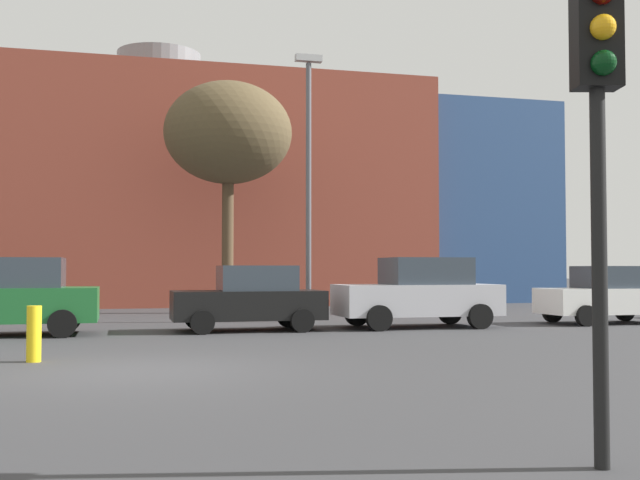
{
  "coord_description": "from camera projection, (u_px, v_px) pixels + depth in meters",
  "views": [
    {
      "loc": [
        -0.15,
        -12.06,
        1.55
      ],
      "look_at": [
        4.85,
        7.31,
        2.31
      ],
      "focal_mm": 43.01,
      "sensor_mm": 36.0,
      "label": 1
    }
  ],
  "objects": [
    {
      "name": "ground_plane",
      "position": [
        132.0,
        371.0,
        11.65
      ],
      "size": [
        200.0,
        200.0,
        0.0
      ],
      "primitive_type": "plane",
      "color": "#38383A"
    },
    {
      "name": "building_backdrop",
      "position": [
        158.0,
        199.0,
        37.0
      ],
      "size": [
        36.84,
        13.32,
        12.02
      ],
      "color": "brown",
      "rests_on": "ground_plane"
    },
    {
      "name": "bollard_yellow_1",
      "position": [
        34.0,
        334.0,
        12.8
      ],
      "size": [
        0.24,
        0.24,
        0.94
      ],
      "primitive_type": "cylinder",
      "color": "yellow",
      "rests_on": "ground_plane"
    },
    {
      "name": "parked_car_5",
      "position": [
        608.0,
        295.0,
        21.85
      ],
      "size": [
        3.78,
        1.86,
        1.64
      ],
      "rotation": [
        0.0,
        0.0,
        3.14
      ],
      "color": "white",
      "rests_on": "ground_plane"
    },
    {
      "name": "parked_car_3",
      "position": [
        250.0,
        298.0,
        19.27
      ],
      "size": [
        3.79,
        1.86,
        1.64
      ],
      "rotation": [
        0.0,
        0.0,
        3.14
      ],
      "color": "black",
      "rests_on": "ground_plane"
    },
    {
      "name": "parked_car_2",
      "position": [
        8.0,
        297.0,
        17.85
      ],
      "size": [
        4.2,
        2.06,
        1.82
      ],
      "rotation": [
        0.0,
        0.0,
        3.14
      ],
      "color": "#1E662D",
      "rests_on": "ground_plane"
    },
    {
      "name": "street_lamp",
      "position": [
        309.0,
        170.0,
        22.7
      ],
      "size": [
        0.8,
        0.24,
        7.94
      ],
      "color": "#59595E",
      "rests_on": "ground_plane"
    },
    {
      "name": "bare_tree_0",
      "position": [
        228.0,
        134.0,
        27.32
      ],
      "size": [
        4.56,
        4.56,
        8.24
      ],
      "color": "brown",
      "rests_on": "ground_plane"
    },
    {
      "name": "traffic_light_near_right",
      "position": [
        598.0,
        104.0,
        6.03
      ],
      "size": [
        0.41,
        0.4,
        3.88
      ],
      "rotation": [
        0.0,
        0.0,
        -1.81
      ],
      "color": "black",
      "rests_on": "ground_plane"
    },
    {
      "name": "parked_car_4",
      "position": [
        419.0,
        293.0,
        20.42
      ],
      "size": [
        4.29,
        2.1,
        1.86
      ],
      "rotation": [
        0.0,
        0.0,
        3.14
      ],
      "color": "silver",
      "rests_on": "ground_plane"
    }
  ]
}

